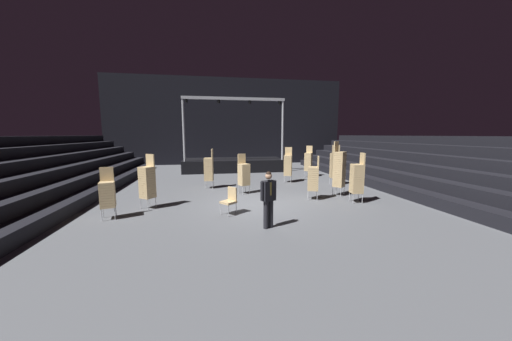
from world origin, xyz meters
TOP-DOWN VIEW (x-y plane):
  - ground_plane at (0.00, 0.00)m, footprint 22.00×30.00m
  - arena_end_wall at (0.00, 15.00)m, footprint 22.00×0.30m
  - bleacher_bank_left at (-8.75, 1.00)m, footprint 4.50×24.00m
  - bleacher_bank_right at (8.75, 1.00)m, footprint 4.50×24.00m
  - stage_riser at (-0.00, 10.04)m, footprint 7.57×3.17m
  - man_with_tie at (-0.10, -2.79)m, footprint 0.55×0.38m
  - chair_stack_front_left at (2.68, 4.46)m, footprint 0.58×0.58m
  - chair_stack_front_right at (4.01, 0.82)m, footprint 0.62×0.62m
  - chair_stack_mid_left at (4.58, 6.13)m, footprint 0.61×0.61m
  - chair_stack_mid_right at (-4.13, 0.08)m, footprint 0.62×0.62m
  - chair_stack_mid_centre at (4.10, -0.51)m, footprint 0.50×0.50m
  - chair_stack_rear_left at (4.98, 3.23)m, footprint 0.53×0.53m
  - chair_stack_rear_right at (2.55, 0.29)m, footprint 0.56×0.56m
  - chair_stack_rear_centre at (-0.23, 1.96)m, footprint 0.58×0.58m
  - chair_stack_aisle_left at (-1.86, 3.51)m, footprint 0.50×0.50m
  - chair_stack_aisle_right at (-5.14, -1.04)m, footprint 0.53×0.53m
  - loose_chair_near_man at (-1.14, -1.21)m, footprint 0.62×0.62m

SIDE VIEW (x-z plane):
  - ground_plane at x=0.00m, z-range -0.10..0.00m
  - loose_chair_near_man at x=-1.14m, z-range 0.06..1.01m
  - stage_riser at x=0.00m, z-range -2.14..3.24m
  - chair_stack_aisle_right at x=-5.14m, z-range 0.00..1.71m
  - chair_stack_rear_right at x=2.55m, z-range 0.00..1.88m
  - chair_stack_rear_centre at x=-0.23m, z-range 0.00..1.88m
  - man_with_tie at x=-0.10m, z-range 0.11..1.82m
  - chair_stack_front_left at x=2.68m, z-range 0.00..2.05m
  - chair_stack_mid_left at x=4.58m, z-range 0.00..2.05m
  - chair_stack_mid_right at x=-4.13m, z-range 0.00..2.05m
  - chair_stack_mid_centre at x=4.10m, z-range 0.00..2.05m
  - chair_stack_aisle_left at x=-1.86m, z-range 0.00..2.05m
  - chair_stack_rear_left at x=4.98m, z-range 0.00..2.22m
  - chair_stack_front_right at x=4.01m, z-range 0.00..2.47m
  - bleacher_bank_left at x=-8.75m, z-range 0.00..2.70m
  - bleacher_bank_right at x=8.75m, z-range 0.00..2.70m
  - arena_end_wall at x=0.00m, z-range 0.00..8.00m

